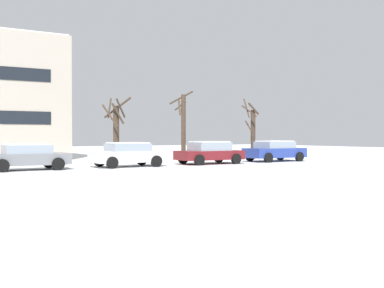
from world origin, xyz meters
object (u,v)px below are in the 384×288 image
(parked_car_maroon, at_px, (209,152))
(parked_car_blue, at_px, (275,151))
(parked_car_white, at_px, (128,154))
(parked_car_gray, at_px, (27,156))

(parked_car_maroon, xyz_separation_m, parked_car_blue, (5.42, 0.22, 0.01))
(parked_car_maroon, bearing_deg, parked_car_white, 179.29)
(parked_car_maroon, height_order, parked_car_blue, parked_car_blue)
(parked_car_gray, bearing_deg, parked_car_blue, -0.20)
(parked_car_gray, height_order, parked_car_white, parked_car_white)
(parked_car_white, distance_m, parked_car_maroon, 5.42)
(parked_car_white, relative_size, parked_car_blue, 0.96)
(parked_car_gray, distance_m, parked_car_blue, 16.26)
(parked_car_white, bearing_deg, parked_car_gray, 177.79)
(parked_car_gray, bearing_deg, parked_car_white, -2.21)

